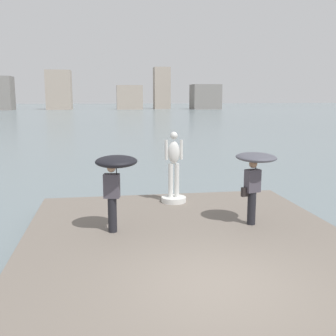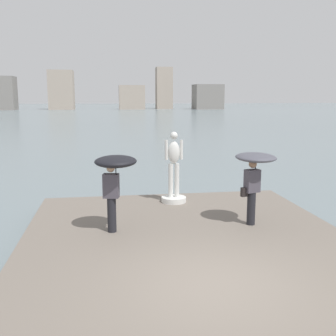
# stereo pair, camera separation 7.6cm
# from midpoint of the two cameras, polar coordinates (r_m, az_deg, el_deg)

# --- Properties ---
(ground_plane) EXTENTS (400.00, 400.00, 0.00)m
(ground_plane) POSITION_cam_midpoint_polar(r_m,az_deg,el_deg) (46.84, -6.64, 5.35)
(ground_plane) COLOR slate
(pier) EXTENTS (7.94, 9.90, 0.40)m
(pier) POSITION_cam_midpoint_polar(r_m,az_deg,el_deg) (9.49, 3.28, -11.89)
(pier) COLOR #70665B
(pier) RESTS_ON ground
(statue_white_figure) EXTENTS (0.80, 0.80, 2.26)m
(statue_white_figure) POSITION_cam_midpoint_polar(r_m,az_deg,el_deg) (12.88, 0.65, -1.20)
(statue_white_figure) COLOR silver
(statue_white_figure) RESTS_ON pier
(onlooker_left) EXTENTS (1.24, 1.25, 1.94)m
(onlooker_left) POSITION_cam_midpoint_polar(r_m,az_deg,el_deg) (9.97, -7.70, -0.41)
(onlooker_left) COLOR black
(onlooker_left) RESTS_ON pier
(onlooker_right) EXTENTS (1.32, 1.32, 1.91)m
(onlooker_right) POSITION_cam_midpoint_polar(r_m,az_deg,el_deg) (10.76, 11.97, 0.03)
(onlooker_right) COLOR black
(onlooker_right) RESTS_ON pier
(distant_skyline) EXTENTS (72.32, 11.50, 13.14)m
(distant_skyline) POSITION_cam_midpoint_polar(r_m,az_deg,el_deg) (127.63, -9.96, 10.41)
(distant_skyline) COLOR gray
(distant_skyline) RESTS_ON ground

